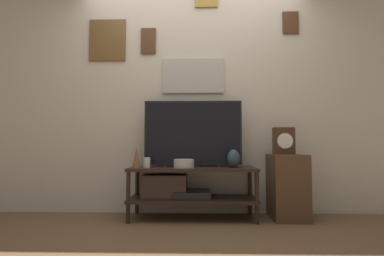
{
  "coord_description": "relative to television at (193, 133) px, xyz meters",
  "views": [
    {
      "loc": [
        0.07,
        -2.81,
        0.74
      ],
      "look_at": [
        -0.01,
        0.27,
        0.92
      ],
      "focal_mm": 28.0,
      "sensor_mm": 36.0,
      "label": 1
    }
  ],
  "objects": [
    {
      "name": "vase_urn_stoneware",
      "position": [
        0.42,
        -0.12,
        -0.27
      ],
      "size": [
        0.13,
        0.12,
        0.18
      ],
      "color": "#2D4251",
      "rests_on": "media_console"
    },
    {
      "name": "vase_wide_bowl",
      "position": [
        -0.09,
        -0.17,
        -0.32
      ],
      "size": [
        0.21,
        0.21,
        0.09
      ],
      "color": "beige",
      "rests_on": "media_console"
    },
    {
      "name": "candle_jar",
      "position": [
        -0.46,
        -0.16,
        -0.31
      ],
      "size": [
        0.07,
        0.07,
        0.1
      ],
      "color": "silver",
      "rests_on": "media_console"
    },
    {
      "name": "media_console",
      "position": [
        -0.1,
        -0.1,
        -0.55
      ],
      "size": [
        1.29,
        0.46,
        0.52
      ],
      "color": "black",
      "rests_on": "ground_plane"
    },
    {
      "name": "ground_plane",
      "position": [
        0.0,
        -0.37,
        -0.88
      ],
      "size": [
        12.0,
        12.0,
        0.0
      ],
      "primitive_type": "plane",
      "color": "brown"
    },
    {
      "name": "television",
      "position": [
        0.0,
        0.0,
        0.0
      ],
      "size": [
        1.04,
        0.05,
        0.7
      ],
      "color": "black",
      "rests_on": "media_console"
    },
    {
      "name": "vase_slim_bronze",
      "position": [
        -0.55,
        -0.26,
        -0.25
      ],
      "size": [
        0.08,
        0.08,
        0.21
      ],
      "color": "brown",
      "rests_on": "media_console"
    },
    {
      "name": "mantel_clock",
      "position": [
        0.95,
        -0.05,
        -0.09
      ],
      "size": [
        0.21,
        0.11,
        0.28
      ],
      "color": "#422819",
      "rests_on": "side_table"
    },
    {
      "name": "wall_back",
      "position": [
        -0.0,
        0.18,
        0.48
      ],
      "size": [
        6.4,
        0.08,
        2.7
      ],
      "color": "beige",
      "rests_on": "ground_plane"
    },
    {
      "name": "side_table",
      "position": [
        0.97,
        -0.09,
        -0.55
      ],
      "size": [
        0.34,
        0.43,
        0.65
      ],
      "color": "#513823",
      "rests_on": "ground_plane"
    }
  ]
}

